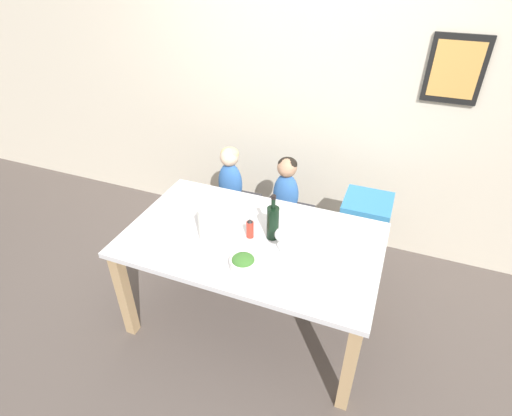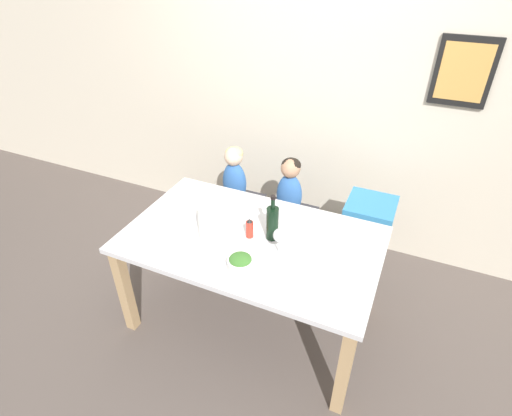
# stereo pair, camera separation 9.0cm
# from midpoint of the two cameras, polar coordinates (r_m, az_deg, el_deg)

# --- Properties ---
(ground_plane) EXTENTS (14.00, 14.00, 0.00)m
(ground_plane) POSITION_cam_midpoint_polar(r_m,az_deg,el_deg) (3.03, 0.31, -15.24)
(ground_plane) COLOR #564C47
(wall_back) EXTENTS (10.00, 0.09, 2.70)m
(wall_back) POSITION_cam_midpoint_polar(r_m,az_deg,el_deg) (3.27, 9.48, 16.85)
(wall_back) COLOR beige
(wall_back) RESTS_ON ground_plane
(dining_table) EXTENTS (1.60, 0.96, 0.74)m
(dining_table) POSITION_cam_midpoint_polar(r_m,az_deg,el_deg) (2.57, 0.36, -5.87)
(dining_table) COLOR silver
(dining_table) RESTS_ON ground_plane
(chair_far_left) EXTENTS (0.40, 0.41, 0.46)m
(chair_far_left) POSITION_cam_midpoint_polar(r_m,az_deg,el_deg) (3.40, -2.19, -0.06)
(chair_far_left) COLOR silver
(chair_far_left) RESTS_ON ground_plane
(chair_far_center) EXTENTS (0.40, 0.41, 0.46)m
(chair_far_center) POSITION_cam_midpoint_polar(r_m,az_deg,el_deg) (3.25, 5.36, -1.97)
(chair_far_center) COLOR silver
(chair_far_center) RESTS_ON ground_plane
(chair_right_highchair) EXTENTS (0.34, 0.35, 0.74)m
(chair_right_highchair) POSITION_cam_midpoint_polar(r_m,az_deg,el_deg) (3.05, 16.57, -1.87)
(chair_right_highchair) COLOR silver
(chair_right_highchair) RESTS_ON ground_plane
(person_child_left) EXTENTS (0.20, 0.15, 0.49)m
(person_child_left) POSITION_cam_midpoint_polar(r_m,az_deg,el_deg) (3.22, -2.31, 4.93)
(person_child_left) COLOR #3366B2
(person_child_left) RESTS_ON chair_far_left
(person_child_center) EXTENTS (0.20, 0.15, 0.49)m
(person_child_center) POSITION_cam_midpoint_polar(r_m,az_deg,el_deg) (3.06, 5.69, 3.15)
(person_child_center) COLOR #3366B2
(person_child_center) RESTS_ON chair_far_center
(wine_bottle) EXTENTS (0.08, 0.08, 0.31)m
(wine_bottle) POSITION_cam_midpoint_polar(r_m,az_deg,el_deg) (2.44, 3.42, -2.06)
(wine_bottle) COLOR black
(wine_bottle) RESTS_ON dining_table
(paper_towel_roll) EXTENTS (0.11, 0.11, 0.23)m
(paper_towel_roll) POSITION_cam_midpoint_polar(r_m,az_deg,el_deg) (2.46, -5.97, -2.04)
(paper_towel_roll) COLOR white
(paper_towel_roll) RESTS_ON dining_table
(wine_glass_near) EXTENTS (0.08, 0.08, 0.18)m
(wine_glass_near) POSITION_cam_midpoint_polar(r_m,az_deg,el_deg) (2.32, 4.51, -4.01)
(wine_glass_near) COLOR white
(wine_glass_near) RESTS_ON dining_table
(salad_bowl_large) EXTENTS (0.15, 0.15, 0.09)m
(salad_bowl_large) POSITION_cam_midpoint_polar(r_m,az_deg,el_deg) (2.27, -1.09, -7.80)
(salad_bowl_large) COLOR white
(salad_bowl_large) RESTS_ON dining_table
(dinner_plate_front_left) EXTENTS (0.21, 0.21, 0.01)m
(dinner_plate_front_left) POSITION_cam_midpoint_polar(r_m,az_deg,el_deg) (2.55, -10.68, -4.07)
(dinner_plate_front_left) COLOR silver
(dinner_plate_front_left) RESTS_ON dining_table
(dinner_plate_back_left) EXTENTS (0.21, 0.21, 0.01)m
(dinner_plate_back_left) POSITION_cam_midpoint_polar(r_m,az_deg,el_deg) (2.84, -4.44, 0.82)
(dinner_plate_back_left) COLOR silver
(dinner_plate_back_left) RESTS_ON dining_table
(condiment_bottle_hot_sauce) EXTENTS (0.05, 0.05, 0.14)m
(condiment_bottle_hot_sauce) POSITION_cam_midpoint_polar(r_m,az_deg,el_deg) (2.48, 0.12, -2.92)
(condiment_bottle_hot_sauce) COLOR red
(condiment_bottle_hot_sauce) RESTS_ON dining_table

